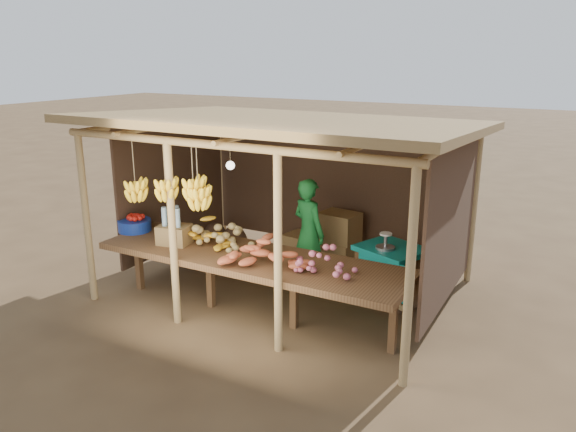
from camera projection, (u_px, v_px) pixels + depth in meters
The scene contains 13 objects.
ground at pixel (288, 289), 7.72m from camera, with size 60.00×60.00×0.00m, color brown.
stall_structure at pixel (285, 150), 7.26m from camera, with size 4.70×3.50×2.43m.
counter at pixel (250, 260), 6.72m from camera, with size 3.90×1.05×0.80m.
potato_heap at pixel (215, 232), 6.99m from camera, with size 0.92×0.55×0.36m, color tan, non-canonical shape.
sweet_potato_heap at pixel (271, 250), 6.36m from camera, with size 1.05×0.63×0.36m, color #B8522F, non-canonical shape.
onion_heap at pixel (318, 261), 6.03m from camera, with size 0.75×0.45×0.35m, color #C66076, non-canonical shape.
banana_pile at pixel (207, 230), 7.10m from camera, with size 0.62×0.37×0.35m, color yellow, non-canonical shape.
tomato_basin at pixel (135, 224), 7.61m from camera, with size 0.44×0.44×0.23m.
bottle_box at pixel (174, 230), 7.07m from camera, with size 0.43×0.37×0.48m.
vendor at pixel (309, 233), 7.70m from camera, with size 0.55×0.36×1.51m, color #186D2B.
tarp_crate at pixel (391, 272), 7.28m from camera, with size 1.00×0.94×0.96m.
carton_stack at pixel (327, 243), 8.42m from camera, with size 1.19×0.51×0.86m.
burlap_sacks at pixel (224, 238), 9.06m from camera, with size 0.81×0.43×0.58m.
Camera 1 is at (3.42, -6.27, 3.12)m, focal length 35.00 mm.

